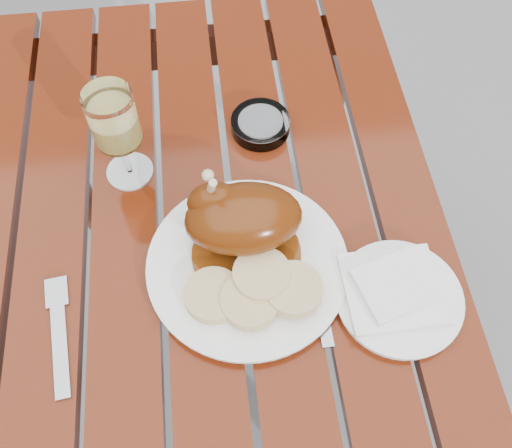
{
  "coord_description": "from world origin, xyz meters",
  "views": [
    {
      "loc": [
        0.04,
        -0.42,
        1.53
      ],
      "look_at": [
        0.09,
        0.02,
        0.78
      ],
      "focal_mm": 40.0,
      "sensor_mm": 36.0,
      "label": 1
    }
  ],
  "objects_px": {
    "ashtray": "(260,125)",
    "side_plate": "(399,298)",
    "dinner_plate": "(248,266)",
    "table": "(214,336)",
    "wine_glass": "(119,137)"
  },
  "relations": [
    {
      "from": "wine_glass",
      "to": "ashtray",
      "type": "xyz_separation_m",
      "value": [
        0.23,
        0.07,
        -0.08
      ]
    },
    {
      "from": "table",
      "to": "ashtray",
      "type": "bearing_deg",
      "value": 61.92
    },
    {
      "from": "ashtray",
      "to": "wine_glass",
      "type": "bearing_deg",
      "value": -163.83
    },
    {
      "from": "table",
      "to": "wine_glass",
      "type": "bearing_deg",
      "value": 122.02
    },
    {
      "from": "dinner_plate",
      "to": "side_plate",
      "type": "height_order",
      "value": "dinner_plate"
    },
    {
      "from": "dinner_plate",
      "to": "wine_glass",
      "type": "distance_m",
      "value": 0.28
    },
    {
      "from": "table",
      "to": "dinner_plate",
      "type": "xyz_separation_m",
      "value": [
        0.07,
        -0.04,
        0.38
      ]
    },
    {
      "from": "table",
      "to": "side_plate",
      "type": "relative_size",
      "value": 6.36
    },
    {
      "from": "wine_glass",
      "to": "side_plate",
      "type": "height_order",
      "value": "wine_glass"
    },
    {
      "from": "table",
      "to": "side_plate",
      "type": "height_order",
      "value": "side_plate"
    },
    {
      "from": "wine_glass",
      "to": "ashtray",
      "type": "bearing_deg",
      "value": 16.17
    },
    {
      "from": "table",
      "to": "ashtray",
      "type": "distance_m",
      "value": 0.47
    },
    {
      "from": "table",
      "to": "wine_glass",
      "type": "relative_size",
      "value": 6.49
    },
    {
      "from": "ashtray",
      "to": "side_plate",
      "type": "bearing_deg",
      "value": -65.07
    },
    {
      "from": "table",
      "to": "wine_glass",
      "type": "distance_m",
      "value": 0.51
    }
  ]
}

